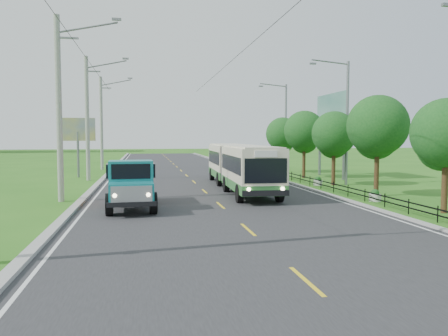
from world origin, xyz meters
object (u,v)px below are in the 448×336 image
object	(u,v)px
planter_far	(283,173)
pole_near	(60,108)
tree_third	(377,129)
planter_near	(375,196)
planter_mid	(318,182)
billboard_left	(78,133)
tree_fifth	(304,133)
pole_far	(102,123)
pole_mid	(88,118)
billboard_right	(332,116)
bus	(239,163)
streetlight_mid	(345,118)
tree_fourth	(334,136)
streetlight_far	(284,124)
tree_second	(445,137)
tree_back	(283,136)
dump_truck	(131,181)

from	to	relation	value
planter_far	pole_near	bearing A→B (deg)	-142.37
tree_third	planter_near	bearing A→B (deg)	-120.41
planter_mid	billboard_left	world-z (taller)	billboard_left
tree_fifth	pole_far	bearing A→B (deg)	144.64
pole_near	pole_far	xyz separation A→B (m)	(0.00, 24.00, 0.00)
pole_near	planter_near	distance (m)	17.79
pole_mid	planter_far	size ratio (longest dim) A/B	14.93
pole_far	billboard_right	world-z (taller)	pole_far
planter_near	bus	world-z (taller)	bus
planter_mid	billboard_right	world-z (taller)	billboard_right
pole_far	pole_mid	bearing A→B (deg)	-90.00
pole_near	streetlight_mid	xyz separation A→B (m)	(18.90, 5.00, -0.19)
pole_mid	tree_fourth	world-z (taller)	pole_mid
streetlight_far	bus	bearing A→B (deg)	-118.32
streetlight_far	planter_mid	world-z (taller)	streetlight_far
tree_fourth	planter_mid	size ratio (longest dim) A/B	8.06
pole_near	streetlight_mid	world-z (taller)	pole_near
streetlight_mid	streetlight_far	xyz separation A→B (m)	(0.00, 14.00, 0.00)
streetlight_far	streetlight_mid	bearing A→B (deg)	-90.00
pole_near	planter_near	size ratio (longest dim) A/B	14.93
planter_far	bus	size ratio (longest dim) A/B	0.04
planter_near	planter_far	size ratio (longest dim) A/B	1.00
planter_far	tree_second	bearing A→B (deg)	-86.38
pole_near	tree_third	distance (m)	18.17
pole_near	tree_third	size ratio (longest dim) A/B	1.67
tree_third	planter_near	xyz separation A→B (m)	(-1.26, -2.14, -3.70)
billboard_left	pole_far	bearing A→B (deg)	82.17
tree_fourth	billboard_right	world-z (taller)	billboard_right
pole_near	tree_second	xyz separation A→B (m)	(18.12, -6.86, -1.57)
pole_mid	planter_far	bearing A→B (deg)	3.39
planter_mid	streetlight_mid	bearing A→B (deg)	0.00
pole_mid	planter_near	world-z (taller)	pole_mid
tree_back	billboard_left	distance (m)	19.48
tree_fourth	planter_mid	bearing A→B (deg)	-173.61
billboard_right	tree_third	bearing A→B (deg)	-101.64
pole_far	planter_mid	xyz separation A→B (m)	(16.86, -19.00, -4.81)
pole_mid	tree_back	distance (m)	18.89
tree_second	tree_third	size ratio (longest dim) A/B	0.88
pole_near	planter_far	bearing A→B (deg)	37.63
streetlight_far	billboard_right	xyz separation A→B (m)	(1.66, -8.00, 0.44)
tree_fifth	dump_truck	bearing A→B (deg)	-135.49
tree_second	planter_near	size ratio (longest dim) A/B	7.91
tree_fourth	tree_back	bearing A→B (deg)	90.00
pole_far	planter_mid	world-z (taller)	pole_far
pole_mid	streetlight_far	xyz separation A→B (m)	(18.90, 7.00, -0.19)
dump_truck	pole_mid	bearing A→B (deg)	101.84
pole_near	bus	size ratio (longest dim) A/B	0.66
tree_fourth	tree_fifth	distance (m)	6.01
billboard_left	planter_near	bearing A→B (deg)	-44.84
bus	billboard_left	bearing A→B (deg)	139.14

